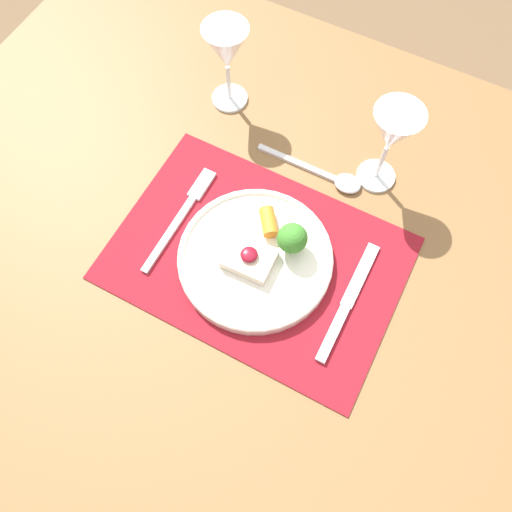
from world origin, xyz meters
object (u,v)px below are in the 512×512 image
dinner_plate (258,256)px  knife (344,309)px  spoon (333,177)px  wine_glass_near (392,134)px  wine_glass_far (226,51)px  fork (184,212)px

dinner_plate → knife: size_ratio=1.16×
dinner_plate → knife: (0.16, -0.01, -0.01)m
knife → spoon: spoon is taller
dinner_plate → spoon: bearing=77.6°
spoon → wine_glass_near: size_ratio=1.17×
dinner_plate → knife: 0.16m
dinner_plate → wine_glass_far: (-0.21, 0.28, 0.10)m
knife → spoon: size_ratio=1.09×
fork → wine_glass_far: 0.29m
knife → wine_glass_far: (-0.37, 0.29, 0.11)m
dinner_plate → fork: bearing=172.6°
fork → wine_glass_near: 0.37m
dinner_plate → knife: dinner_plate is taller
dinner_plate → wine_glass_far: wine_glass_far is taller
fork → spoon: 0.27m
knife → wine_glass_near: 0.29m
wine_glass_near → dinner_plate: bearing=-114.5°
fork → knife: knife is taller
dinner_plate → spoon: (0.04, 0.20, -0.01)m
fork → spoon: bearing=44.8°
fork → wine_glass_near: size_ratio=1.28×
fork → wine_glass_near: (0.27, 0.22, 0.12)m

